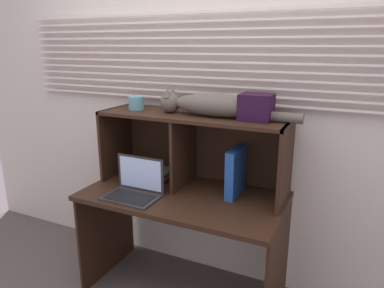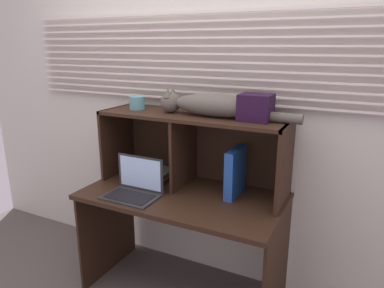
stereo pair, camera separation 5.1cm
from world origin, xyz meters
The scene contains 9 objects.
back_panel_with_blinds centered at (0.00, 0.55, 1.26)m, with size 4.40×0.08×2.50m.
desk centered at (0.00, 0.17, 0.58)m, with size 1.27×0.67×0.73m.
hutch_shelf_unit centered at (-0.01, 0.35, 1.07)m, with size 1.22×0.38×0.49m.
cat centered at (0.14, 0.31, 1.29)m, with size 0.90×0.17×0.16m.
laptop centered at (-0.26, 0.02, 0.79)m, with size 0.34×0.23×0.24m.
binder_upright centered at (0.30, 0.31, 0.89)m, with size 0.06×0.25×0.30m, color #1E4A9D.
book_stack centered at (-0.27, 0.31, 0.77)m, with size 0.17×0.26×0.07m.
small_basket centered at (-0.42, 0.31, 1.27)m, with size 0.10×0.10×0.09m, color teal.
storage_box centered at (0.41, 0.31, 1.30)m, with size 0.18×0.17×0.15m, color black.
Camera 1 is at (0.94, -1.68, 1.65)m, focal length 33.19 mm.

